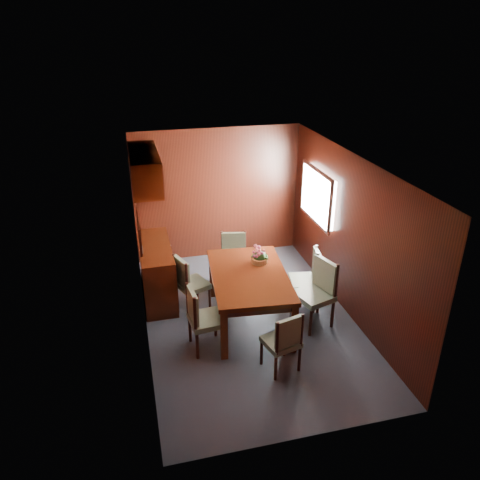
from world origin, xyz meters
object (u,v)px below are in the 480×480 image
object	(u,v)px
sideboard	(157,271)
chair_right_near	(318,289)
dining_table	(249,281)
flower_centerpiece	(260,255)
chair_head	(284,340)
chair_left_near	(201,316)

from	to	relation	value
sideboard	chair_right_near	xyz separation A→B (m)	(2.18, -1.30, 0.12)
dining_table	flower_centerpiece	size ratio (longest dim) A/B	6.89
chair_head	flower_centerpiece	bearing A→B (deg)	71.58
chair_left_near	chair_right_near	xyz separation A→B (m)	(1.73, 0.19, 0.05)
chair_right_near	chair_left_near	bearing A→B (deg)	79.11
chair_head	flower_centerpiece	world-z (taller)	flower_centerpiece
dining_table	flower_centerpiece	distance (m)	0.45
chair_right_near	chair_head	world-z (taller)	chair_right_near
dining_table	chair_left_near	distance (m)	0.92
dining_table	chair_right_near	bearing A→B (deg)	-10.49
dining_table	chair_right_near	distance (m)	0.99
chair_right_near	chair_head	xyz separation A→B (m)	(-0.81, -0.88, -0.09)
sideboard	dining_table	distance (m)	1.62
sideboard	flower_centerpiece	distance (m)	1.71
chair_left_near	chair_head	xyz separation A→B (m)	(0.92, -0.70, -0.05)
chair_head	dining_table	bearing A→B (deg)	82.37
dining_table	flower_centerpiece	xyz separation A→B (m)	(0.24, 0.30, 0.24)
chair_left_near	sideboard	bearing A→B (deg)	-169.02
flower_centerpiece	dining_table	bearing A→B (deg)	-128.49
dining_table	chair_left_near	size ratio (longest dim) A/B	1.90
chair_right_near	flower_centerpiece	size ratio (longest dim) A/B	3.94
chair_right_near	chair_head	distance (m)	1.20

